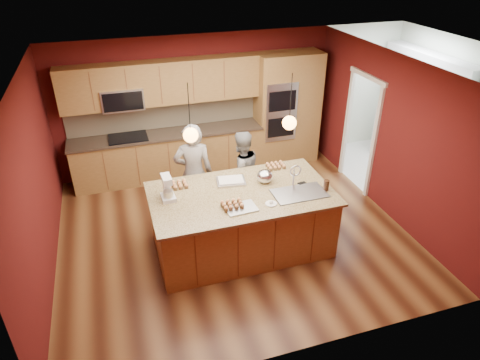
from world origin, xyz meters
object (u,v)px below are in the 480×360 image
object	(u,v)px
island	(242,220)
person_left	(194,173)
stand_mixer	(167,189)
person_right	(241,173)
mixing_bowl	(265,176)

from	to	relation	value
island	person_left	distance (m)	1.19
island	stand_mixer	world-z (taller)	island
person_right	stand_mixer	world-z (taller)	person_right
person_left	mixing_bowl	bearing A→B (deg)	148.21
island	person_right	world-z (taller)	person_right
person_left	stand_mixer	bearing A→B (deg)	65.76
person_left	stand_mixer	distance (m)	1.03
stand_mixer	person_right	bearing A→B (deg)	29.23
stand_mixer	mixing_bowl	xyz separation A→B (m)	(1.49, 0.03, -0.06)
island	person_left	xyz separation A→B (m)	(-0.52, 1.00, 0.37)
island	person_left	world-z (taller)	person_left
person_right	person_left	bearing A→B (deg)	-12.34
stand_mixer	island	bearing A→B (deg)	-11.26
island	stand_mixer	bearing A→B (deg)	171.07
island	mixing_bowl	size ratio (longest dim) A/B	10.72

